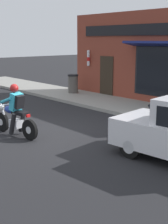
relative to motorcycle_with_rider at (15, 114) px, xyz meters
name	(u,v)px	position (x,y,z in m)	size (l,w,h in m)	color
ground_plane	(44,132)	(0.84, -0.32, -0.68)	(80.00, 80.00, 0.00)	black
sidewalk_curb	(89,99)	(5.59, 2.68, -0.61)	(2.60, 22.00, 0.14)	gray
storefront_building	(157,58)	(7.12, -0.10, 1.43)	(1.25, 10.31, 4.20)	brown
motorcycle_with_rider	(15,114)	(0.00, 0.00, 0.00)	(0.63, 2.02, 1.62)	black
trash_bin	(73,84)	(5.92, 4.33, -0.04)	(0.56, 0.56, 0.98)	#514C47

